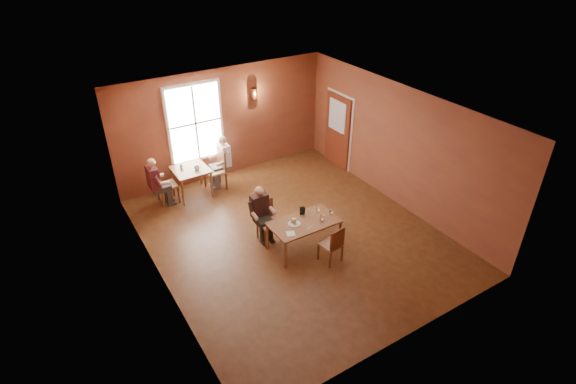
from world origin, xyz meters
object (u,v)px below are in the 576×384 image
chair_diner_white (215,170)px  diner_maroon (165,180)px  chair_diner_maroon (167,184)px  diner_white (215,165)px  chair_diner_main (269,222)px  chair_empty (331,244)px  diner_main (269,217)px  main_table (304,235)px  second_table (192,182)px

chair_diner_white → diner_maroon: (-1.33, 0.00, 0.11)m
chair_diner_maroon → diner_white: bearing=90.0°
chair_diner_white → diner_white: bearing=-90.0°
chair_diner_main → chair_diner_maroon: (-1.39, 2.73, 0.03)m
chair_empty → diner_maroon: 4.58m
diner_main → chair_diner_maroon: diner_main is taller
main_table → diner_main: size_ratio=1.18×
chair_diner_white → chair_diner_main: bearing=-178.2°
diner_main → chair_diner_main: bearing=-90.0°
chair_diner_maroon → diner_maroon: diner_maroon is taller
chair_diner_main → chair_diner_white: (-0.09, 2.73, 0.07)m
chair_diner_main → second_table: (-0.74, 2.73, -0.10)m
second_table → diner_main: bearing=-75.1°
chair_diner_main → diner_main: diner_main is taller
main_table → chair_empty: size_ratio=1.68×
chair_diner_white → chair_diner_maroon: bearing=90.0°
main_table → diner_maroon: size_ratio=1.12×
second_table → chair_diner_white: 0.67m
diner_main → chair_empty: (0.73, -1.28, -0.18)m
chair_empty → diner_maroon: bearing=108.9°
diner_main → chair_diner_white: 2.77m
diner_maroon → chair_diner_main: bearing=27.4°
diner_maroon → diner_white: bearing=90.0°
chair_diner_main → chair_diner_maroon: bearing=-63.1°
chair_diner_main → chair_empty: (0.73, -1.31, -0.04)m
second_table → chair_diner_maroon: (-0.65, 0.00, 0.13)m
diner_white → diner_main: bearing=-178.8°
diner_white → diner_maroon: diner_white is taller
chair_diner_white → chair_diner_maroon: (-1.30, 0.00, -0.04)m
chair_diner_white → diner_white: size_ratio=0.80×
chair_diner_white → diner_main: bearing=-178.2°
second_table → diner_white: 0.74m
diner_main → second_table: (-0.74, 2.76, -0.24)m
chair_diner_white → diner_white: 0.14m
main_table → diner_main: 0.84m
chair_diner_main → chair_diner_maroon: 3.06m
second_table → diner_white: bearing=0.0°
chair_diner_white → diner_maroon: 1.33m
chair_empty → chair_diner_maroon: bearing=108.5°
diner_white → main_table: bearing=-170.6°
chair_diner_main → second_table: chair_diner_main is taller
chair_empty → diner_white: (-0.79, 4.04, 0.24)m
chair_diner_main → chair_empty: size_ratio=1.09×
main_table → chair_diner_main: 0.83m
chair_diner_main → diner_white: 2.74m
chair_diner_main → diner_maroon: 3.08m
diner_main → diner_maroon: 3.11m
chair_diner_main → diner_main: bearing=90.0°
second_table → diner_maroon: diner_maroon is taller
diner_main → diner_white: diner_white is taller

